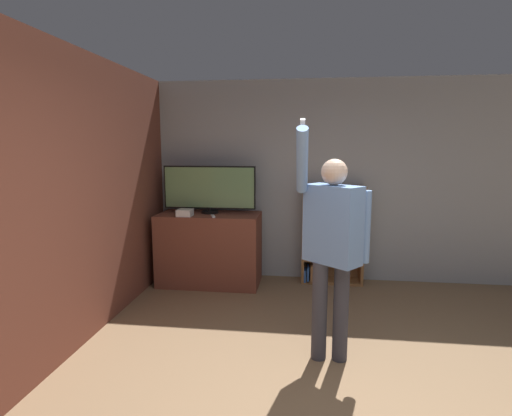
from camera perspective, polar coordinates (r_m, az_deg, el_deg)
The scene contains 8 objects.
wall_back at distance 5.50m, azimuth 10.16°, elevation 3.75°, with size 6.63×0.06×2.70m.
wall_side_brick at distance 4.42m, azimuth -20.62°, elevation 2.07°, with size 0.06×4.71×2.70m.
tv_ledge at distance 5.36m, azimuth -6.63°, elevation -5.81°, with size 1.32×0.64×0.95m.
television at distance 5.27m, azimuth -6.66°, elevation 2.77°, with size 1.22×0.22×0.62m.
game_console at distance 5.13m, azimuth -10.12°, elevation -0.67°, with size 0.18×0.18×0.09m.
remote_loose at distance 5.02m, azimuth -6.17°, elevation -1.17°, with size 0.09×0.14×0.02m.
bookshelf at distance 5.42m, azimuth 10.07°, elevation -3.63°, with size 0.81×0.28×1.32m.
person at distance 3.37m, azimuth 10.84°, elevation -4.56°, with size 0.61×0.56×2.04m.
Camera 1 is at (-0.28, -2.33, 1.84)m, focal length 28.00 mm.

